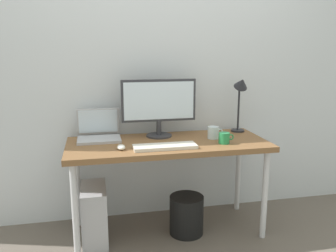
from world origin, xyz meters
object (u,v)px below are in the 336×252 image
at_px(keyboard, 165,147).
at_px(mouse, 121,147).
at_px(laptop, 99,132).
at_px(desk_lamp, 241,92).
at_px(computer_tower, 94,214).
at_px(coffee_mug, 224,138).
at_px(wastebasket, 186,215).
at_px(desk, 168,150).
at_px(glass_cup, 213,133).
at_px(monitor, 159,104).

xyz_separation_m(keyboard, mouse, (-0.30, 0.03, 0.01)).
bearing_deg(laptop, mouse, -66.25).
relative_size(keyboard, mouse, 4.89).
relative_size(desk_lamp, computer_tower, 1.12).
bearing_deg(coffee_mug, wastebasket, 166.01).
bearing_deg(desk, coffee_mug, -18.38).
bearing_deg(mouse, wastebasket, 8.09).
relative_size(desk, glass_cup, 12.15).
relative_size(laptop, keyboard, 0.73).
xyz_separation_m(monitor, keyboard, (-0.02, -0.34, -0.25)).
height_order(laptop, wastebasket, laptop).
distance_m(desk, computer_tower, 0.72).
distance_m(monitor, glass_cup, 0.47).
relative_size(monitor, coffee_mug, 5.02).
xyz_separation_m(laptop, coffee_mug, (0.89, -0.32, -0.02)).
bearing_deg(mouse, laptop, 113.75).
bearing_deg(laptop, coffee_mug, -19.74).
height_order(mouse, computer_tower, mouse).
distance_m(desk, monitor, 0.37).
relative_size(laptop, computer_tower, 0.76).
height_order(laptop, glass_cup, laptop).
height_order(monitor, keyboard, monitor).
distance_m(keyboard, glass_cup, 0.46).
distance_m(monitor, computer_tower, 0.95).
bearing_deg(computer_tower, laptop, 74.47).
bearing_deg(desk, monitor, 101.48).
height_order(keyboard, mouse, mouse).
relative_size(desk_lamp, glass_cup, 3.87).
xyz_separation_m(desk_lamp, glass_cup, (-0.28, -0.15, -0.29)).
bearing_deg(laptop, desk, -20.79).
relative_size(computer_tower, wastebasket, 1.40).
relative_size(keyboard, wastebasket, 1.47).
height_order(laptop, keyboard, laptop).
bearing_deg(keyboard, mouse, 174.17).
height_order(glass_cup, computer_tower, glass_cup).
height_order(desk, wastebasket, desk).
distance_m(computer_tower, wastebasket, 0.69).
height_order(desk_lamp, mouse, desk_lamp).
bearing_deg(monitor, glass_cup, -20.51).
bearing_deg(laptop, computer_tower, -105.53).
distance_m(monitor, wastebasket, 0.88).
bearing_deg(desk, wastebasket, -26.44).
relative_size(mouse, coffee_mug, 0.78).
height_order(glass_cup, wastebasket, glass_cup).
relative_size(monitor, glass_cup, 4.77).
bearing_deg(desk_lamp, computer_tower, -170.52).
relative_size(laptop, coffee_mug, 2.77).
bearing_deg(glass_cup, keyboard, -155.66).
bearing_deg(laptop, desk_lamp, -0.79).
height_order(desk, mouse, mouse).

